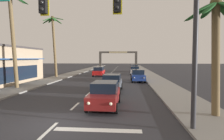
{
  "coord_description": "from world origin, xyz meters",
  "views": [
    {
      "loc": [
        3.51,
        -8.78,
        3.25
      ],
      "look_at": [
        2.17,
        8.0,
        2.2
      ],
      "focal_mm": 29.88,
      "sensor_mm": 36.0,
      "label": 1
    }
  ],
  "objects": [
    {
      "name": "sidewalk_left",
      "position": [
        -7.8,
        20.0,
        0.07
      ],
      "size": [
        3.2,
        110.0,
        0.14
      ],
      "primitive_type": "cube",
      "color": "gray",
      "rests_on": "ground"
    },
    {
      "name": "traffic_signal_mast",
      "position": [
        3.27,
        -0.38,
        5.07
      ],
      "size": [
        10.3,
        0.41,
        7.07
      ],
      "color": "#2D2D33",
      "rests_on": "ground"
    },
    {
      "name": "sedan_oncoming_far",
      "position": [
        -1.62,
        25.08,
        0.85
      ],
      "size": [
        1.95,
        4.45,
        1.68
      ],
      "color": "red",
      "rests_on": "ground"
    },
    {
      "name": "town_gateway_arch",
      "position": [
        0.0,
        65.73,
        4.0
      ],
      "size": [
        15.2,
        0.9,
        6.07
      ],
      "color": "#423D38",
      "rests_on": "ground"
    },
    {
      "name": "palm_left_third",
      "position": [
        -8.78,
        21.95,
        6.67
      ],
      "size": [
        4.07,
        3.71,
        10.35
      ],
      "color": "brown",
      "rests_on": "ground"
    },
    {
      "name": "sedan_lead_at_stop_bar",
      "position": [
        2.05,
        3.47,
        0.85
      ],
      "size": [
        2.0,
        4.47,
        1.68
      ],
      "color": "maroon",
      "rests_on": "ground"
    },
    {
      "name": "sedan_parked_mid_kerb",
      "position": [
        5.07,
        17.52,
        0.85
      ],
      "size": [
        1.98,
        4.46,
        1.68
      ],
      "color": "navy",
      "rests_on": "ground"
    },
    {
      "name": "sedan_parked_far_kerb",
      "position": [
        5.1,
        28.92,
        0.85
      ],
      "size": [
        2.02,
        4.48,
        1.68
      ],
      "color": "silver",
      "rests_on": "ground"
    },
    {
      "name": "sidewalk_right",
      "position": [
        7.8,
        20.0,
        0.07
      ],
      "size": [
        3.2,
        110.0,
        0.14
      ],
      "primitive_type": "cube",
      "color": "gray",
      "rests_on": "ground"
    },
    {
      "name": "palm_right_nearest",
      "position": [
        8.22,
        1.64,
        4.55
      ],
      "size": [
        3.32,
        3.41,
        6.49
      ],
      "color": "brown",
      "rests_on": "ground"
    },
    {
      "name": "palm_left_second",
      "position": [
        -8.48,
        10.04,
        6.62
      ],
      "size": [
        3.7,
        3.48,
        10.18
      ],
      "color": "brown",
      "rests_on": "ground"
    },
    {
      "name": "ground_plane",
      "position": [
        0.0,
        0.0,
        0.0
      ],
      "size": [
        220.0,
        220.0,
        0.0
      ],
      "primitive_type": "plane",
      "color": "#2D2D33"
    },
    {
      "name": "sedan_third_in_queue",
      "position": [
        2.05,
        9.36,
        0.85
      ],
      "size": [
        2.04,
        4.49,
        1.68
      ],
      "color": "#4C515B",
      "rests_on": "ground"
    },
    {
      "name": "lane_markings",
      "position": [
        0.46,
        19.68,
        0.0
      ],
      "size": [
        4.28,
        87.99,
        0.01
      ],
      "color": "silver",
      "rests_on": "ground"
    },
    {
      "name": "sedan_parked_nearest_kerb",
      "position": [
        5.32,
        37.0,
        0.85
      ],
      "size": [
        2.05,
        4.49,
        1.68
      ],
      "color": "maroon",
      "rests_on": "ground"
    }
  ]
}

